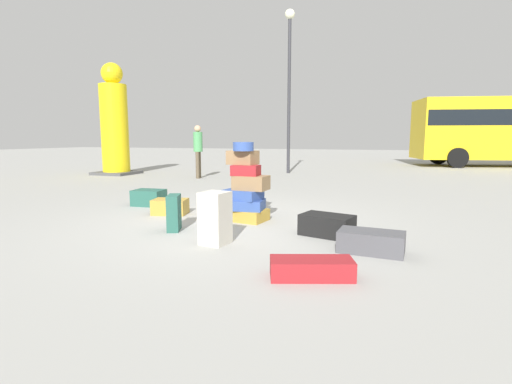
# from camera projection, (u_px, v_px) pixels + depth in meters

# --- Properties ---
(ground_plane) EXTENTS (80.00, 80.00, 0.00)m
(ground_plane) POSITION_uv_depth(u_px,v_px,m) (229.00, 221.00, 6.17)
(ground_plane) COLOR #9E9E99
(suitcase_tower) EXTENTS (0.74, 0.64, 1.27)m
(suitcase_tower) POSITION_uv_depth(u_px,v_px,m) (245.00, 189.00, 6.21)
(suitcase_tower) COLOR #B28C33
(suitcase_tower) RESTS_ON ground
(suitcase_tan_left_side) EXTENTS (0.65, 0.52, 0.27)m
(suitcase_tan_left_side) POSITION_uv_depth(u_px,v_px,m) (170.00, 207.00, 6.76)
(suitcase_tan_left_side) COLOR #B28C33
(suitcase_tan_left_side) RESTS_ON ground
(suitcase_black_foreground_far) EXTENTS (0.78, 0.60, 0.29)m
(suitcase_black_foreground_far) POSITION_uv_depth(u_px,v_px,m) (327.00, 225.00, 5.27)
(suitcase_black_foreground_far) COLOR black
(suitcase_black_foreground_far) RESTS_ON ground
(suitcase_teal_right_side) EXTENTS (0.28, 0.40, 0.52)m
(suitcase_teal_right_side) POSITION_uv_depth(u_px,v_px,m) (174.00, 213.00, 5.55)
(suitcase_teal_right_side) COLOR #26594C
(suitcase_teal_right_side) RESTS_ON ground
(suitcase_charcoal_upright_blue) EXTENTS (0.78, 0.47, 0.25)m
(suitcase_charcoal_upright_blue) POSITION_uv_depth(u_px,v_px,m) (371.00, 242.00, 4.49)
(suitcase_charcoal_upright_blue) COLOR #4C4C51
(suitcase_charcoal_upright_blue) RESTS_ON ground
(suitcase_teal_behind_tower) EXTENTS (0.62, 0.48, 0.31)m
(suitcase_teal_behind_tower) POSITION_uv_depth(u_px,v_px,m) (149.00, 198.00, 7.62)
(suitcase_teal_behind_tower) COLOR #26594C
(suitcase_teal_behind_tower) RESTS_ON ground
(suitcase_maroon_white_trunk) EXTENTS (0.85, 0.55, 0.19)m
(suitcase_maroon_white_trunk) POSITION_uv_depth(u_px,v_px,m) (312.00, 268.00, 3.67)
(suitcase_maroon_white_trunk) COLOR maroon
(suitcase_maroon_white_trunk) RESTS_ON ground
(suitcase_cream_foreground_near) EXTENTS (0.36, 0.38, 0.67)m
(suitcase_cream_foreground_near) POSITION_uv_depth(u_px,v_px,m) (215.00, 218.00, 4.83)
(suitcase_cream_foreground_near) COLOR beige
(suitcase_cream_foreground_near) RESTS_ON ground
(person_bearded_onlooker) EXTENTS (0.30, 0.34, 1.75)m
(person_bearded_onlooker) POSITION_uv_depth(u_px,v_px,m) (198.00, 147.00, 12.70)
(person_bearded_onlooker) COLOR brown
(person_bearded_onlooker) RESTS_ON ground
(yellow_dummy_statue) EXTENTS (1.37, 1.37, 4.01)m
(yellow_dummy_statue) POSITION_uv_depth(u_px,v_px,m) (114.00, 126.00, 13.99)
(yellow_dummy_statue) COLOR yellow
(yellow_dummy_statue) RESTS_ON ground
(parked_bus) EXTENTS (8.66, 4.11, 3.15)m
(parked_bus) POSITION_uv_depth(u_px,v_px,m) (510.00, 127.00, 17.92)
(parked_bus) COLOR yellow
(parked_bus) RESTS_ON ground
(lamp_post) EXTENTS (0.36, 0.36, 5.97)m
(lamp_post) POSITION_uv_depth(u_px,v_px,m) (289.00, 68.00, 14.15)
(lamp_post) COLOR #333338
(lamp_post) RESTS_ON ground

